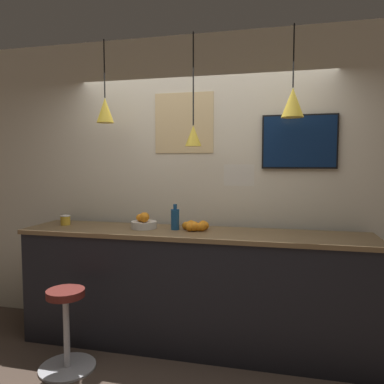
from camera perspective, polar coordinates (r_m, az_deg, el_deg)
ground_plane at (r=3.18m, az=-2.83°, el=-27.11°), size 14.00×14.00×0.00m
back_wall at (r=3.71m, az=1.50°, el=1.14°), size 8.00×0.06×2.90m
service_counter at (r=3.48m, az=0.00°, el=-14.55°), size 3.12×0.62×1.06m
bar_stool at (r=3.35m, az=-18.55°, el=-18.57°), size 0.45×0.45×0.65m
fruit_bowl at (r=3.51m, az=-7.36°, el=-4.58°), size 0.24×0.24×0.15m
orange_pile at (r=3.38m, az=0.48°, el=-5.19°), size 0.24×0.19×0.08m
juice_bottle at (r=3.41m, az=-2.59°, el=-4.11°), size 0.08×0.08×0.23m
spread_jar at (r=3.87m, az=-18.74°, el=-4.07°), size 0.09×0.09×0.09m
pendant_lamp_left at (r=3.66m, az=-13.11°, el=12.09°), size 0.16×0.16×0.76m
pendant_lamp_middle at (r=3.35m, az=0.20°, el=8.77°), size 0.15×0.15×0.99m
pendant_lamp_right at (r=3.29m, az=15.10°, el=13.07°), size 0.19×0.19×0.76m
mounted_tv at (r=3.57m, az=16.05°, el=7.38°), size 0.67×0.04×0.49m
hanging_menu_board at (r=2.99m, az=7.15°, el=2.57°), size 0.24×0.01×0.17m
wall_poster at (r=3.72m, az=-1.24°, el=10.47°), size 0.59×0.01×0.59m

